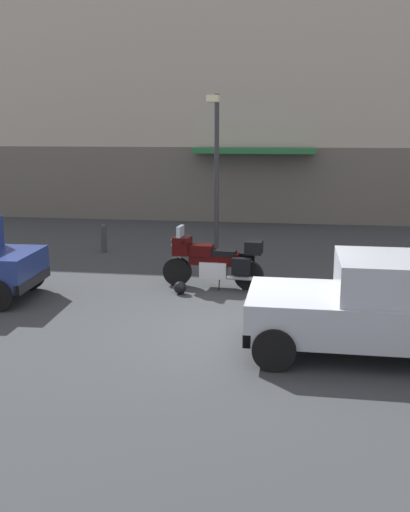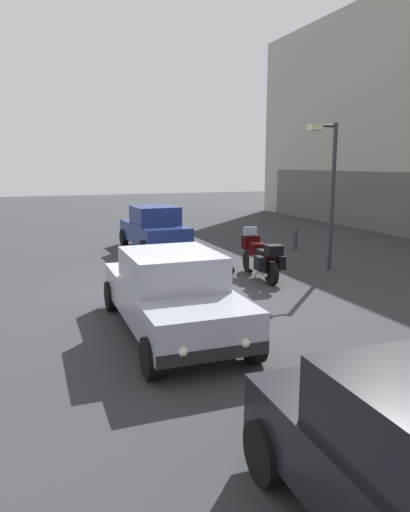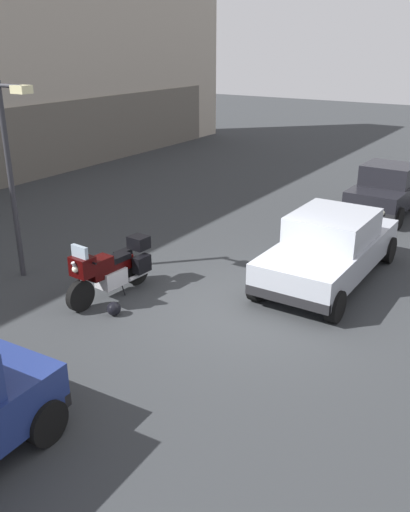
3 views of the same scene
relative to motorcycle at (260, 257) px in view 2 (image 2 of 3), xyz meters
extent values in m
plane|color=#2D3033|center=(0.86, -2.75, -0.62)|extent=(80.00, 80.00, 0.00)
cylinder|color=black|center=(-0.85, 0.06, -0.30)|extent=(0.65, 0.19, 0.64)
cylinder|color=black|center=(0.76, -0.05, -0.30)|extent=(0.65, 0.19, 0.64)
cylinder|color=#B7B7BC|center=(-0.83, 0.06, 0.13)|extent=(0.33, 0.09, 0.68)
cube|color=#B7B7BC|center=(-0.01, 0.00, -0.20)|extent=(0.63, 0.44, 0.36)
cube|color=black|center=(-0.01, 0.00, 0.04)|extent=(1.12, 0.36, 0.28)
cube|color=black|center=(-0.30, 0.02, 0.22)|extent=(0.54, 0.38, 0.24)
cube|color=black|center=(0.19, -0.01, 0.18)|extent=(0.58, 0.34, 0.12)
cube|color=black|center=(-0.73, 0.06, 0.30)|extent=(0.39, 0.47, 0.40)
cube|color=#8C9EAD|center=(-0.77, 0.06, 0.60)|extent=(0.11, 0.40, 0.28)
sphere|color=#EAEACC|center=(-0.91, 0.07, 0.30)|extent=(0.14, 0.14, 0.14)
cylinder|color=black|center=(-0.65, 0.05, 0.40)|extent=(0.09, 0.62, 0.04)
cylinder|color=#B7B7BC|center=(0.58, -0.24, -0.32)|extent=(0.56, 0.13, 0.09)
cube|color=black|center=(0.62, -0.33, -0.04)|extent=(0.41, 0.23, 0.36)
cube|color=black|center=(0.66, 0.23, -0.04)|extent=(0.41, 0.23, 0.36)
cube|color=black|center=(0.86, -0.06, 0.33)|extent=(0.39, 0.43, 0.28)
cylinder|color=black|center=(0.13, -0.19, -0.47)|extent=(0.03, 0.13, 0.29)
sphere|color=black|center=(-0.66, -0.62, -0.48)|extent=(0.28, 0.28, 0.28)
cube|color=navy|center=(-5.39, -1.61, 0.04)|extent=(3.88, 1.82, 0.68)
cube|color=navy|center=(-5.24, -1.60, 0.70)|extent=(1.67, 1.59, 0.64)
cube|color=#8C9EAD|center=(-5.99, -1.64, 0.70)|extent=(0.13, 1.40, 0.54)
cube|color=#8C9EAD|center=(-4.49, -1.57, 0.70)|extent=(0.13, 1.40, 0.51)
cube|color=black|center=(-7.24, -1.70, -0.20)|extent=(0.20, 1.64, 0.20)
cube|color=black|center=(-3.55, -1.52, -0.20)|extent=(0.20, 1.64, 0.20)
cylinder|color=black|center=(-6.80, -2.46, -0.30)|extent=(0.65, 0.25, 0.64)
cylinder|color=black|center=(-6.88, -0.90, -0.30)|extent=(0.65, 0.25, 0.64)
cylinder|color=black|center=(-3.91, -2.32, -0.30)|extent=(0.65, 0.25, 0.64)
cylinder|color=black|center=(-3.98, -0.76, -0.30)|extent=(0.65, 0.25, 0.64)
sphere|color=silver|center=(-7.27, -2.16, -0.08)|extent=(0.14, 0.14, 0.14)
sphere|color=silver|center=(-7.31, -1.25, -0.08)|extent=(0.14, 0.14, 0.14)
cube|color=#9EA3AD|center=(3.27, -3.55, 0.02)|extent=(4.51, 1.79, 0.64)
cube|color=#9EA3AD|center=(3.32, -3.55, 0.64)|extent=(1.91, 1.63, 0.60)
cube|color=#8C9EAD|center=(4.22, -3.55, 0.64)|extent=(0.07, 1.50, 0.51)
cube|color=#8C9EAD|center=(2.42, -3.54, 0.64)|extent=(0.07, 1.50, 0.48)
cube|color=black|center=(5.47, -3.56, -0.20)|extent=(0.13, 1.76, 0.20)
cube|color=black|center=(1.07, -3.53, -0.20)|extent=(0.13, 1.76, 0.20)
cylinder|color=black|center=(5.08, -2.72, -0.30)|extent=(0.64, 0.22, 0.64)
cylinder|color=black|center=(5.06, -4.40, -0.30)|extent=(0.64, 0.22, 0.64)
cylinder|color=black|center=(1.48, -2.69, -0.30)|extent=(0.64, 0.22, 0.64)
cylinder|color=black|center=(1.46, -4.37, -0.30)|extent=(0.64, 0.22, 0.64)
sphere|color=silver|center=(5.52, -3.08, -0.08)|extent=(0.14, 0.14, 0.14)
sphere|color=silver|center=(5.52, -4.05, -0.08)|extent=(0.14, 0.14, 0.14)
cube|color=#8C9EAD|center=(8.37, -3.19, 0.64)|extent=(0.10, 1.33, 0.51)
cube|color=black|center=(7.37, -3.16, -0.20)|extent=(0.16, 1.56, 0.20)
cylinder|color=black|center=(7.75, -3.91, -0.30)|extent=(0.65, 0.24, 0.64)
cylinder|color=black|center=(7.80, -2.43, -0.30)|extent=(0.65, 0.24, 0.64)
sphere|color=silver|center=(7.31, -3.59, -0.08)|extent=(0.14, 0.14, 0.14)
sphere|color=silver|center=(7.34, -2.73, -0.08)|extent=(0.14, 0.14, 0.14)
cylinder|color=#2D2D33|center=(-0.29, 2.48, 1.53)|extent=(0.12, 0.12, 4.31)
cylinder|color=#2D2D33|center=(-0.29, 2.13, 3.59)|extent=(0.08, 0.70, 0.08)
cube|color=beige|center=(-0.29, 1.78, 3.54)|extent=(0.28, 0.36, 0.16)
cylinder|color=#333338|center=(-3.64, 3.33, -0.25)|extent=(0.16, 0.16, 0.74)
sphere|color=#333338|center=(-3.64, 3.33, 0.12)|extent=(0.16, 0.16, 0.16)
camera|label=1|loc=(1.66, -12.40, 2.81)|focal=40.90mm
camera|label=2|loc=(11.54, -5.99, 2.51)|focal=33.38mm
camera|label=3|loc=(-7.75, -7.32, 4.45)|focal=38.25mm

